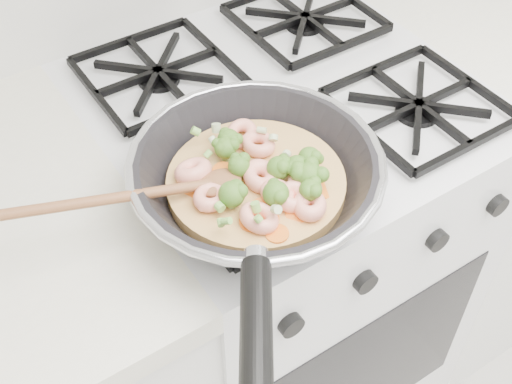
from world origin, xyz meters
TOP-DOWN VIEW (x-y plane):
  - stove at (0.00, 1.70)m, footprint 0.60×0.60m
  - skillet at (-0.17, 1.52)m, footprint 0.51×0.48m

SIDE VIEW (x-z plane):
  - stove at x=0.00m, z-range 0.00..0.92m
  - skillet at x=-0.17m, z-range 0.91..1.01m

